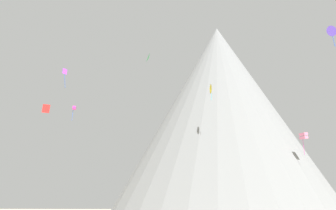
{
  "coord_description": "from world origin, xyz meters",
  "views": [
    {
      "loc": [
        6.26,
        -24.03,
        2.91
      ],
      "look_at": [
        -1.59,
        44.43,
        22.24
      ],
      "focal_mm": 37.91,
      "sensor_mm": 36.0,
      "label": 1
    }
  ],
  "objects_px": {
    "rock_massif": "(215,126)",
    "kite_violet_high": "(65,73)",
    "kite_pink_mid": "(304,136)",
    "kite_yellow_high": "(210,89)",
    "kite_green_high": "(148,58)",
    "kite_red_mid": "(46,109)",
    "kite_magenta_mid": "(74,108)",
    "kite_indigo_high": "(331,31)"
  },
  "relations": [
    {
      "from": "kite_yellow_high",
      "to": "kite_magenta_mid",
      "type": "height_order",
      "value": "kite_yellow_high"
    },
    {
      "from": "kite_indigo_high",
      "to": "kite_red_mid",
      "type": "bearing_deg",
      "value": -1.29
    },
    {
      "from": "kite_violet_high",
      "to": "kite_red_mid",
      "type": "height_order",
      "value": "kite_violet_high"
    },
    {
      "from": "kite_violet_high",
      "to": "kite_magenta_mid",
      "type": "height_order",
      "value": "kite_violet_high"
    },
    {
      "from": "rock_massif",
      "to": "kite_red_mid",
      "type": "bearing_deg",
      "value": -112.89
    },
    {
      "from": "rock_massif",
      "to": "kite_indigo_high",
      "type": "distance_m",
      "value": 52.03
    },
    {
      "from": "kite_indigo_high",
      "to": "kite_magenta_mid",
      "type": "height_order",
      "value": "kite_indigo_high"
    },
    {
      "from": "kite_red_mid",
      "to": "rock_massif",
      "type": "bearing_deg",
      "value": -66.32
    },
    {
      "from": "kite_green_high",
      "to": "kite_yellow_high",
      "type": "relative_size",
      "value": 0.54
    },
    {
      "from": "kite_pink_mid",
      "to": "kite_green_high",
      "type": "distance_m",
      "value": 39.19
    },
    {
      "from": "kite_indigo_high",
      "to": "kite_yellow_high",
      "type": "height_order",
      "value": "kite_indigo_high"
    },
    {
      "from": "kite_indigo_high",
      "to": "kite_green_high",
      "type": "relative_size",
      "value": 1.74
    },
    {
      "from": "kite_pink_mid",
      "to": "kite_yellow_high",
      "type": "xyz_separation_m",
      "value": [
        -20.69,
        -4.83,
        10.39
      ]
    },
    {
      "from": "kite_pink_mid",
      "to": "kite_red_mid",
      "type": "distance_m",
      "value": 57.23
    },
    {
      "from": "kite_violet_high",
      "to": "kite_green_high",
      "type": "height_order",
      "value": "kite_green_high"
    },
    {
      "from": "kite_pink_mid",
      "to": "kite_green_high",
      "type": "height_order",
      "value": "kite_green_high"
    },
    {
      "from": "kite_magenta_mid",
      "to": "kite_violet_high",
      "type": "bearing_deg",
      "value": -105.84
    },
    {
      "from": "rock_massif",
      "to": "kite_green_high",
      "type": "bearing_deg",
      "value": -111.37
    },
    {
      "from": "kite_magenta_mid",
      "to": "kite_red_mid",
      "type": "height_order",
      "value": "kite_magenta_mid"
    },
    {
      "from": "kite_indigo_high",
      "to": "kite_violet_high",
      "type": "bearing_deg",
      "value": -28.63
    },
    {
      "from": "kite_pink_mid",
      "to": "kite_indigo_high",
      "type": "distance_m",
      "value": 30.61
    },
    {
      "from": "kite_violet_high",
      "to": "kite_pink_mid",
      "type": "bearing_deg",
      "value": 15.93
    },
    {
      "from": "kite_pink_mid",
      "to": "kite_yellow_high",
      "type": "bearing_deg",
      "value": 59.89
    },
    {
      "from": "kite_green_high",
      "to": "kite_magenta_mid",
      "type": "bearing_deg",
      "value": 46.61
    },
    {
      "from": "rock_massif",
      "to": "kite_green_high",
      "type": "height_order",
      "value": "rock_massif"
    },
    {
      "from": "kite_yellow_high",
      "to": "kite_magenta_mid",
      "type": "relative_size",
      "value": 1.12
    },
    {
      "from": "rock_massif",
      "to": "kite_indigo_high",
      "type": "relative_size",
      "value": 22.52
    },
    {
      "from": "kite_red_mid",
      "to": "kite_green_high",
      "type": "bearing_deg",
      "value": -68.7
    },
    {
      "from": "kite_green_high",
      "to": "kite_red_mid",
      "type": "relative_size",
      "value": 1.54
    },
    {
      "from": "kite_green_high",
      "to": "kite_yellow_high",
      "type": "xyz_separation_m",
      "value": [
        12.54,
        10.29,
        -3.85
      ]
    },
    {
      "from": "kite_green_high",
      "to": "kite_yellow_high",
      "type": "height_order",
      "value": "kite_green_high"
    },
    {
      "from": "kite_violet_high",
      "to": "kite_green_high",
      "type": "xyz_separation_m",
      "value": [
        18.08,
        -0.76,
        2.31
      ]
    },
    {
      "from": "kite_green_high",
      "to": "kite_pink_mid",
      "type": "bearing_deg",
      "value": -87.74
    },
    {
      "from": "kite_magenta_mid",
      "to": "rock_massif",
      "type": "bearing_deg",
      "value": 27.54
    },
    {
      "from": "rock_massif",
      "to": "kite_violet_high",
      "type": "distance_m",
      "value": 47.45
    },
    {
      "from": "kite_pink_mid",
      "to": "kite_indigo_high",
      "type": "relative_size",
      "value": 1.47
    },
    {
      "from": "kite_magenta_mid",
      "to": "kite_red_mid",
      "type": "relative_size",
      "value": 2.57
    },
    {
      "from": "rock_massif",
      "to": "kite_violet_high",
      "type": "xyz_separation_m",
      "value": [
        -31.97,
        -34.72,
        4.88
      ]
    },
    {
      "from": "kite_green_high",
      "to": "kite_red_mid",
      "type": "distance_m",
      "value": 29.26
    },
    {
      "from": "kite_pink_mid",
      "to": "kite_violet_high",
      "type": "bearing_deg",
      "value": 62.38
    },
    {
      "from": "kite_pink_mid",
      "to": "kite_green_high",
      "type": "bearing_deg",
      "value": 71.21
    },
    {
      "from": "kite_indigo_high",
      "to": "rock_massif",
      "type": "bearing_deg",
      "value": -82.85
    }
  ]
}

